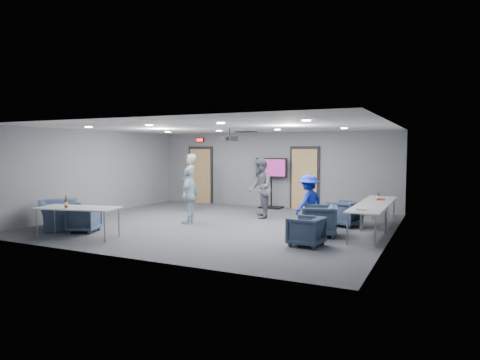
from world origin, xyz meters
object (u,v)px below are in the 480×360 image
at_px(person_a, 190,183).
at_px(table_right_b, 368,210).
at_px(chair_right_b, 320,221).
at_px(bottle_right, 378,197).
at_px(tv_stand, 271,180).
at_px(table_front_left, 78,209).
at_px(bottle_front, 66,203).
at_px(chair_right_c, 306,231).
at_px(person_b, 260,188).
at_px(chair_front_a, 84,219).
at_px(table_right_a, 379,201).
at_px(person_d, 309,203).
at_px(chair_right_a, 344,213).
at_px(chair_front_b, 59,215).
at_px(person_c, 189,195).
at_px(projector, 230,139).

bearing_deg(person_a, table_right_b, 47.94).
height_order(chair_right_b, table_right_b, chair_right_b).
xyz_separation_m(bottle_right, tv_stand, (-3.96, 2.26, 0.19)).
bearing_deg(table_front_left, bottle_front, -136.58).
bearing_deg(chair_right_c, person_b, -135.80).
height_order(chair_right_b, chair_front_a, chair_right_b).
height_order(table_right_a, table_right_b, same).
bearing_deg(chair_front_a, bottle_front, 89.57).
distance_m(person_d, chair_right_a, 1.33).
xyz_separation_m(chair_front_b, table_right_b, (7.51, 2.26, 0.31)).
xyz_separation_m(person_a, chair_right_c, (5.11, -3.38, -0.65)).
xyz_separation_m(person_c, chair_right_b, (3.79, -0.13, -0.42)).
bearing_deg(chair_right_b, person_c, -104.73).
xyz_separation_m(person_d, bottle_front, (-4.81, -3.44, 0.11)).
bearing_deg(table_front_left, person_d, 22.34).
bearing_deg(person_a, chair_right_c, 32.68).
relative_size(chair_right_b, table_right_a, 0.45).
bearing_deg(person_b, chair_right_a, 59.57).
bearing_deg(chair_front_a, bottle_right, -169.11).
relative_size(person_d, tv_stand, 0.81).
bearing_deg(table_right_b, table_front_left, 114.77).
bearing_deg(chair_right_b, person_b, -141.12).
distance_m(chair_right_a, table_front_left, 6.88).
distance_m(table_right_b, bottle_front, 7.05).
bearing_deg(projector, chair_right_b, -0.64).
height_order(person_b, chair_right_c, person_b).
bearing_deg(projector, person_c, -122.82).
bearing_deg(person_d, person_c, -63.22).
bearing_deg(bottle_front, chair_front_b, 145.25).
distance_m(chair_front_a, bottle_right, 7.70).
height_order(chair_right_a, bottle_right, bottle_right).
bearing_deg(person_d, bottle_front, -34.47).
bearing_deg(tv_stand, bottle_front, -108.94).
bearing_deg(table_right_b, bottle_front, 115.85).
relative_size(chair_front_b, bottle_right, 4.38).
relative_size(chair_front_a, tv_stand, 0.39).
distance_m(chair_right_c, table_right_b, 1.76).
bearing_deg(person_c, person_a, -158.98).
bearing_deg(person_c, chair_right_c, 60.28).
distance_m(chair_front_a, chair_front_b, 0.89).
height_order(table_front_left, projector, projector).
bearing_deg(chair_front_b, chair_front_a, -141.78).
height_order(chair_front_b, table_right_a, chair_front_b).
relative_size(chair_right_c, chair_front_b, 0.62).
bearing_deg(table_right_b, person_b, 63.79).
xyz_separation_m(chair_front_a, chair_front_b, (-0.89, 0.00, 0.05)).
xyz_separation_m(chair_right_b, table_front_left, (-5.10, -2.70, 0.31)).
height_order(chair_right_a, chair_front_b, chair_front_b).
height_order(chair_right_b, table_right_a, chair_right_b).
height_order(chair_right_b, bottle_right, bottle_right).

